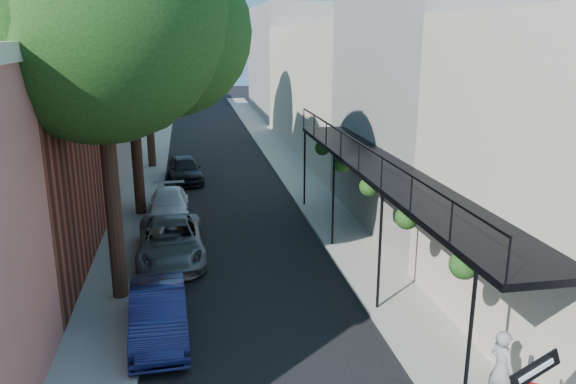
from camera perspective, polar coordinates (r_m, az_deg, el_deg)
name	(u,v)px	position (r m, az deg, el deg)	size (l,w,h in m)	color
road_surface	(216,155)	(36.30, -7.34, 3.77)	(6.00, 64.00, 0.01)	black
sidewalk_left	(152,156)	(36.33, -13.66, 3.55)	(2.00, 64.00, 0.12)	gray
sidewalk_right	(277,152)	(36.69, -1.08, 4.11)	(2.00, 64.00, 0.12)	gray
buildings_left	(50,80)	(35.20, -23.07, 10.42)	(10.10, 59.10, 12.00)	#BA725F
buildings_right	(356,83)	(36.68, 6.89, 10.89)	(9.80, 55.00, 10.00)	#BEB59C
oak_near	(115,17)	(15.86, -17.14, 16.67)	(7.48, 6.80, 11.42)	black
oak_mid	(139,44)	(23.80, -14.89, 14.30)	(6.60, 6.00, 10.20)	black
oak_far	(151,19)	(32.82, -13.71, 16.73)	(7.70, 7.00, 11.90)	black
parked_car_b	(159,314)	(14.82, -13.01, -11.96)	(1.37, 3.94, 1.30)	#161A46
parked_car_c	(171,241)	(19.53, -11.79, -4.91)	(2.20, 4.77, 1.33)	slate
parked_car_d	(169,204)	(23.99, -12.00, -1.25)	(1.61, 3.96, 1.15)	white
parked_car_e	(185,169)	(29.75, -10.46, 2.30)	(1.58, 3.92, 1.34)	black
pedestrian	(501,369)	(12.52, 20.84, -16.48)	(0.62, 0.41, 1.71)	gray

